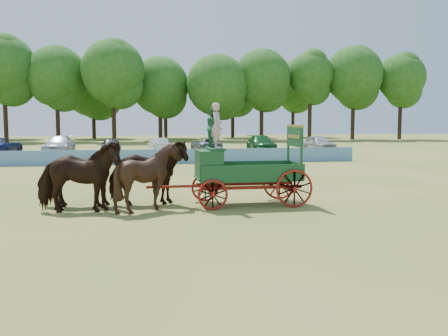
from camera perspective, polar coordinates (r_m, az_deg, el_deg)
The scene contains 9 objects.
ground at distance 18.67m, azimuth 3.80°, elevation -4.30°, with size 160.00×160.00×0.00m, color #A08A48.
horse_lead_left at distance 17.79m, azimuth -16.30°, elevation -1.06°, with size 1.31×2.87×2.43m, color black.
horse_lead_right at distance 18.88m, azimuth -15.95°, elevation -0.68°, with size 1.31×2.87×2.43m, color black.
horse_wheel_left at distance 17.70m, azimuth -8.56°, elevation -0.92°, with size 1.96×2.21×2.43m, color black.
horse_wheel_right at distance 18.79m, azimuth -8.66°, elevation -0.55°, with size 1.31×2.87×2.43m, color black.
farm_dray at distance 18.54m, azimuth 0.56°, elevation 0.73°, with size 6.00×2.00×3.79m.
sponsor_banner at distance 36.10m, azimuth -4.68°, elevation 1.35°, with size 26.00×0.08×1.05m, color #2061AF.
parked_cars at distance 47.69m, azimuth -12.34°, elevation 2.57°, with size 41.70×7.31×1.64m.
treeline at distance 78.41m, azimuth -10.90°, elevation 10.04°, with size 87.71×23.43×15.29m.
Camera 1 is at (-4.47, -17.84, 3.22)m, focal length 40.00 mm.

